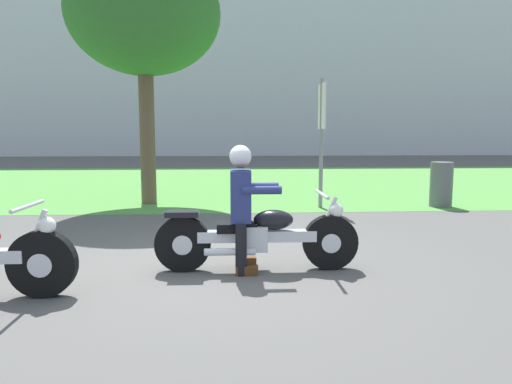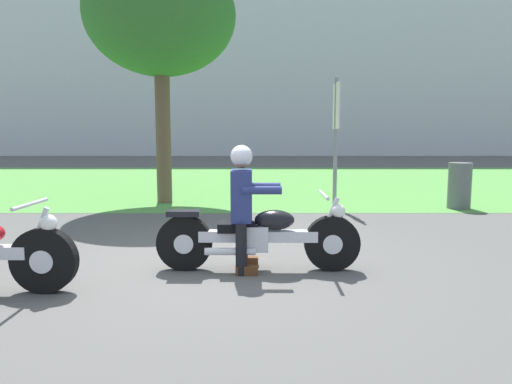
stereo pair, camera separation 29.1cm
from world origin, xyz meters
The scene contains 8 objects.
ground centered at (0.00, 0.00, 0.00)m, with size 120.00×120.00×0.00m, color #565451.
grass_verge centered at (0.00, 9.44, 0.00)m, with size 60.00×12.00×0.01m, color #549342.
stadium_facade centered at (4.46, 30.53, 8.65)m, with size 57.58×8.00×17.29m, color silver.
motorcycle_lead centered at (0.64, -0.28, 0.38)m, with size 2.24×0.66×0.86m.
rider_lead centered at (0.47, -0.28, 0.81)m, with size 0.55×0.48×1.39m.
tree_roadside centered at (-1.40, 4.86, 3.96)m, with size 3.18×3.18×5.26m.
trash_can centered at (4.72, 4.02, 0.46)m, with size 0.45×0.45×0.93m, color #595E5B.
sign_banner centered at (2.20, 4.04, 1.72)m, with size 0.08×0.60×2.60m.
Camera 2 is at (0.61, -5.33, 1.51)m, focal length 32.77 mm.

